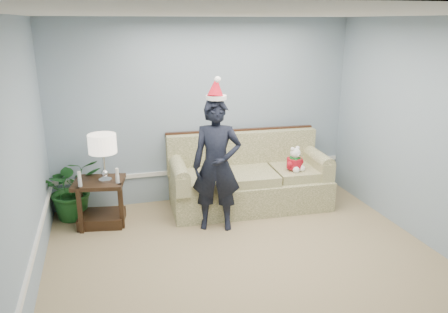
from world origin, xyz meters
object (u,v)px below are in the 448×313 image
Objects in this scene: sofa at (248,180)px; table_lamp at (102,146)px; houseplant at (73,188)px; teddy_bear at (295,162)px; man at (217,166)px; side_table at (101,207)px.

table_lamp is (-2.04, -0.15, 0.73)m from sofa.
teddy_bear is at bearing -8.83° from houseplant.
teddy_bear is at bearing 33.08° from man.
sofa is at bearing 4.20° from table_lamp.
side_table is at bearing -40.85° from houseplant.
man is 4.75× the size of teddy_bear.
man is (1.84, -0.83, 0.43)m from houseplant.
table_lamp reaches higher than sofa.
teddy_bear is at bearing -19.93° from sofa.
teddy_bear reaches higher than side_table.
man is at bearing -24.39° from houseplant.
table_lamp is 0.73× the size of houseplant.
sofa is at bearing 136.58° from teddy_bear.
table_lamp is 0.37× the size of man.
side_table is 0.83× the size of houseplant.
table_lamp is at bearing 157.20° from teddy_bear.
table_lamp is 0.89m from houseplant.
table_lamp reaches higher than teddy_bear.
sofa is at bearing -5.04° from houseplant.
man reaches higher than side_table.
side_table is 2.78m from teddy_bear.
houseplant is (-0.45, 0.37, -0.67)m from table_lamp.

